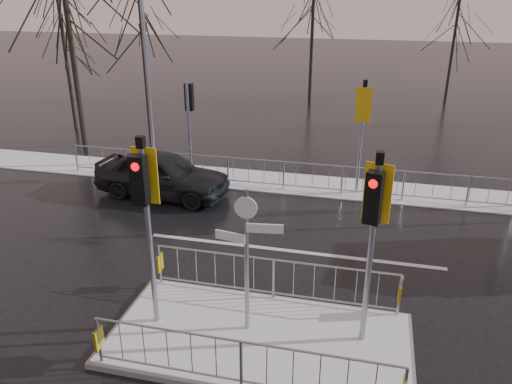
# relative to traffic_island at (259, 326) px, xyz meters

# --- Properties ---
(ground) EXTENTS (120.00, 120.00, 0.00)m
(ground) POSITION_rel_traffic_island_xyz_m (0.01, -0.01, -0.39)
(ground) COLOR black
(ground) RESTS_ON ground
(snow_verge) EXTENTS (30.00, 2.00, 0.04)m
(snow_verge) POSITION_rel_traffic_island_xyz_m (0.01, 8.59, -0.37)
(snow_verge) COLOR white
(snow_verge) RESTS_ON ground
(lane_markings) EXTENTS (8.00, 11.38, 0.01)m
(lane_markings) POSITION_rel_traffic_island_xyz_m (0.01, -0.34, -0.39)
(lane_markings) COLOR silver
(lane_markings) RESTS_ON ground
(traffic_island) EXTENTS (6.00, 3.04, 4.15)m
(traffic_island) POSITION_rel_traffic_island_xyz_m (0.00, 0.00, 0.00)
(traffic_island) COLOR slate
(traffic_island) RESTS_ON ground
(far_kerb_fixtures) EXTENTS (18.00, 0.65, 3.83)m
(far_kerb_fixtures) POSITION_rel_traffic_island_xyz_m (0.31, 8.08, 0.63)
(far_kerb_fixtures) COLOR #8F939C
(far_kerb_fixtures) RESTS_ON ground
(car_far_lane) EXTENTS (4.68, 2.23, 1.54)m
(car_far_lane) POSITION_rel_traffic_island_xyz_m (-4.87, 6.58, 0.38)
(car_far_lane) COLOR black
(car_far_lane) RESTS_ON ground
(tree_near_b) EXTENTS (4.00, 4.00, 7.55)m
(tree_near_b) POSITION_rel_traffic_island_xyz_m (-7.99, 12.49, 4.76)
(tree_near_b) COLOR black
(tree_near_b) RESTS_ON ground
(tree_near_c) EXTENTS (3.50, 3.50, 6.61)m
(tree_near_c) POSITION_rel_traffic_island_xyz_m (-12.49, 13.49, 4.11)
(tree_near_c) COLOR black
(tree_near_c) RESTS_ON ground
(tree_far_a) EXTENTS (3.75, 3.75, 7.08)m
(tree_far_a) POSITION_rel_traffic_island_xyz_m (-1.99, 21.99, 4.43)
(tree_far_a) COLOR black
(tree_far_a) RESTS_ON ground
(tree_far_b) EXTENTS (3.25, 3.25, 6.14)m
(tree_far_b) POSITION_rel_traffic_island_xyz_m (6.01, 23.99, 3.79)
(tree_far_b) COLOR black
(tree_far_b) RESTS_ON ground
(street_lamp_left) EXTENTS (1.25, 0.18, 8.20)m
(street_lamp_left) POSITION_rel_traffic_island_xyz_m (-6.42, 9.49, 4.10)
(street_lamp_left) COLOR #8F939C
(street_lamp_left) RESTS_ON ground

